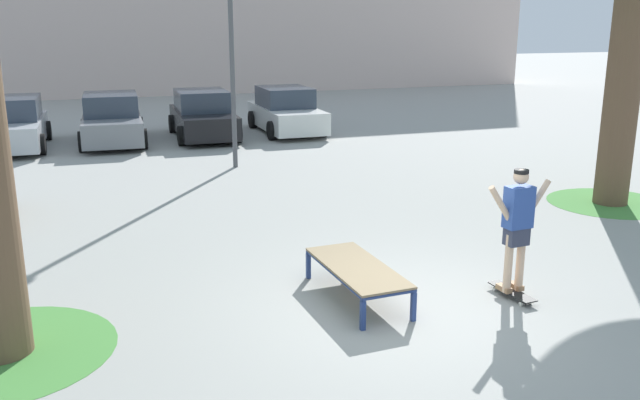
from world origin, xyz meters
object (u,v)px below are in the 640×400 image
object	(u,v)px
skate_box	(357,269)
car_silver	(12,125)
car_grey	(112,120)
car_black	(203,116)
skateboard	(512,292)
car_white	(286,112)
skater	(517,222)
light_post	(230,13)

from	to	relation	value
skate_box	car_silver	xyz separation A→B (m)	(-5.30, 13.65, 0.28)
car_grey	car_black	distance (m)	2.81
car_grey	car_silver	bearing A→B (deg)	-179.77
skate_box	skateboard	distance (m)	2.14
car_grey	car_white	distance (m)	5.63
skateboard	car_black	xyz separation A→B (m)	(-1.68, 14.44, 0.61)
skateboard	car_white	xyz separation A→B (m)	(1.14, 14.54, 0.61)
skate_box	car_grey	world-z (taller)	car_grey
skateboard	skater	world-z (taller)	skater
skater	car_silver	size ratio (longest dim) A/B	0.40
skate_box	car_silver	world-z (taller)	car_silver
skater	car_white	xyz separation A→B (m)	(1.14, 14.53, -0.38)
car_black	light_post	world-z (taller)	light_post
car_black	car_white	size ratio (longest dim) A/B	1.01
skate_box	car_silver	bearing A→B (deg)	111.23
skateboard	car_grey	bearing A→B (deg)	107.38
skate_box	car_grey	distance (m)	13.89
skater	car_silver	xyz separation A→B (m)	(-7.30, 14.33, -0.38)
skater	car_black	bearing A→B (deg)	96.62
car_black	light_post	xyz separation A→B (m)	(-0.03, -4.87, 3.13)
skater	car_grey	xyz separation A→B (m)	(-4.49, 14.34, -0.38)
car_white	car_silver	bearing A→B (deg)	-178.62
skater	light_post	world-z (taller)	light_post
car_grey	car_white	size ratio (longest dim) A/B	1.01
car_silver	light_post	size ratio (longest dim) A/B	0.73
skate_box	car_black	world-z (taller)	car_black
car_black	light_post	distance (m)	5.79
car_grey	car_black	world-z (taller)	same
skater	car_grey	world-z (taller)	skater
car_silver	car_white	bearing A→B (deg)	1.38
skater	car_black	world-z (taller)	skater
car_black	car_white	bearing A→B (deg)	2.00
skate_box	car_white	distance (m)	14.20
skater	car_silver	world-z (taller)	skater
car_silver	car_white	world-z (taller)	same
skate_box	skater	distance (m)	2.21
skater	car_grey	bearing A→B (deg)	107.38
car_white	skate_box	bearing A→B (deg)	-102.76
car_white	light_post	world-z (taller)	light_post
light_post	skate_box	bearing A→B (deg)	-91.89
skate_box	skater	xyz separation A→B (m)	(2.00, -0.68, 0.66)
skate_box	skateboard	xyz separation A→B (m)	(2.00, -0.69, -0.34)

